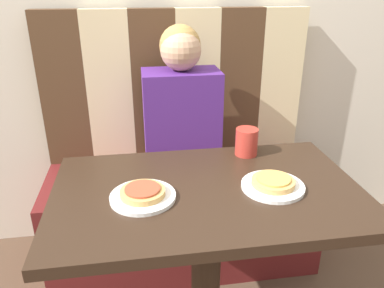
% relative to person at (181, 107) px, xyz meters
% --- Properties ---
extents(booth_seat, '(1.30, 0.51, 0.50)m').
position_rel_person_xyz_m(booth_seat, '(0.00, -0.00, -0.58)').
color(booth_seat, '#5B1919').
rests_on(booth_seat, ground_plane).
extents(booth_backrest, '(1.30, 0.07, 0.74)m').
position_rel_person_xyz_m(booth_backrest, '(0.00, 0.22, 0.04)').
color(booth_backrest, '#4C331E').
rests_on(booth_backrest, booth_seat).
extents(dining_table, '(0.95, 0.58, 0.77)m').
position_rel_person_xyz_m(dining_table, '(0.00, -0.63, -0.18)').
color(dining_table, black).
rests_on(dining_table, ground_plane).
extents(person, '(0.34, 0.21, 0.69)m').
position_rel_person_xyz_m(person, '(0.00, 0.00, 0.00)').
color(person, '#4C237A').
rests_on(person, booth_seat).
extents(plate_left, '(0.19, 0.19, 0.01)m').
position_rel_person_xyz_m(plate_left, '(-0.20, -0.66, -0.05)').
color(plate_left, white).
rests_on(plate_left, dining_table).
extents(plate_right, '(0.19, 0.19, 0.01)m').
position_rel_person_xyz_m(plate_right, '(0.20, -0.66, -0.05)').
color(plate_right, white).
rests_on(plate_right, dining_table).
extents(pizza_left, '(0.13, 0.13, 0.02)m').
position_rel_person_xyz_m(pizza_left, '(-0.20, -0.66, -0.04)').
color(pizza_left, tan).
rests_on(pizza_left, plate_left).
extents(pizza_right, '(0.13, 0.13, 0.02)m').
position_rel_person_xyz_m(pizza_right, '(0.20, -0.66, -0.04)').
color(pizza_right, tan).
rests_on(pizza_right, plate_right).
extents(drinking_cup, '(0.08, 0.08, 0.10)m').
position_rel_person_xyz_m(drinking_cup, '(0.19, -0.41, -0.01)').
color(drinking_cup, '#B23328').
rests_on(drinking_cup, dining_table).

